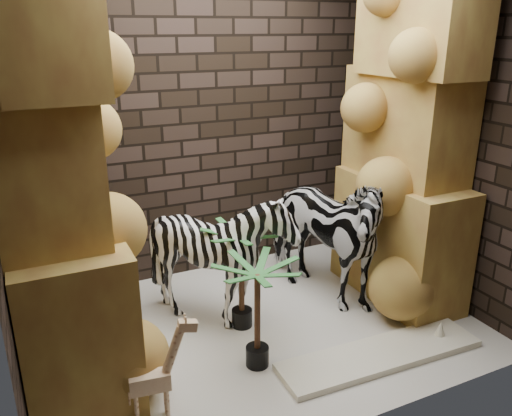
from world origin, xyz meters
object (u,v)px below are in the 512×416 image
surfboard (380,355)px  zebra_right (319,222)px  zebra_left (221,263)px  giraffe_toy (149,371)px  palm_back (257,315)px  palm_front (242,277)px

surfboard → zebra_right: bearing=89.3°
zebra_right → zebra_left: size_ratio=1.25×
giraffe_toy → surfboard: size_ratio=0.45×
palm_back → surfboard: palm_back is taller
zebra_right → surfboard: bearing=-108.5°
zebra_right → surfboard: 1.22m
giraffe_toy → palm_front: palm_front is taller
zebra_right → palm_front: bearing=174.1°
palm_front → surfboard: 1.22m
surfboard → palm_back: bearing=161.9°
zebra_right → zebra_left: zebra_right is taller
zebra_right → palm_front: zebra_right is taller
palm_back → giraffe_toy: bearing=-165.1°
giraffe_toy → surfboard: giraffe_toy is taller
palm_back → surfboard: size_ratio=0.52×
zebra_right → palm_front: size_ratio=1.66×
zebra_left → palm_front: 0.20m
giraffe_toy → surfboard: (1.71, -0.10, -0.34)m
zebra_right → zebra_left: 0.95m
zebra_left → palm_back: size_ratio=1.42×
palm_front → palm_back: (-0.11, -0.53, -0.03)m
zebra_right → giraffe_toy: 2.01m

